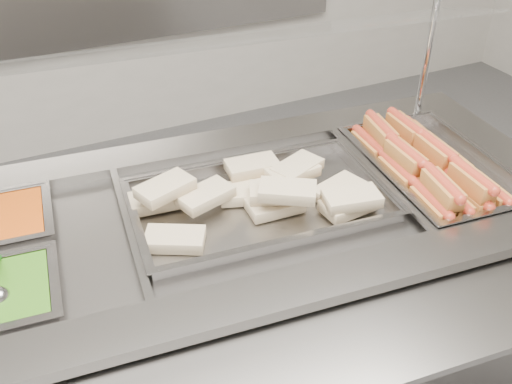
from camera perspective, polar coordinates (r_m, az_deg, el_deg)
name	(u,v)px	position (r m, az deg, el deg)	size (l,w,h in m)	color
steam_counter	(241,317)	(1.73, -1.49, -12.39)	(1.82, 0.94, 0.84)	slate
tray_rail	(316,355)	(1.16, 6.03, -15.93)	(1.69, 0.50, 0.05)	gray
sneeze_guard	(211,47)	(1.47, -4.55, 14.30)	(1.56, 0.42, 0.41)	#BDBDC1
pan_hotdogs	(431,173)	(1.71, 17.14, 1.80)	(0.36, 0.54, 0.09)	gray
pan_wraps	(259,206)	(1.48, 0.34, -1.38)	(0.67, 0.43, 0.07)	gray
hotdogs_in_buns	(424,162)	(1.67, 16.41, 2.86)	(0.27, 0.50, 0.11)	#9A5D20
tortilla_wraps	(264,191)	(1.47, 0.79, 0.06)	(0.62, 0.34, 0.09)	tan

